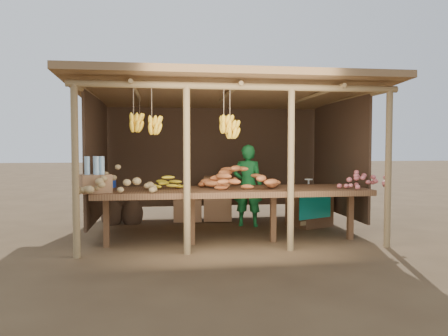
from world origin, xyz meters
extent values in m
plane|color=brown|center=(0.00, 0.00, 0.00)|extent=(60.00, 60.00, 0.00)
cylinder|color=#92754B|center=(-2.10, -1.50, 1.10)|extent=(0.09, 0.09, 2.20)
cylinder|color=#92754B|center=(2.10, -1.50, 1.10)|extent=(0.09, 0.09, 2.20)
cylinder|color=#92754B|center=(-2.10, 1.50, 1.10)|extent=(0.09, 0.09, 2.20)
cylinder|color=#92754B|center=(2.10, 1.50, 1.10)|extent=(0.09, 0.09, 2.20)
cylinder|color=#92754B|center=(-0.70, -1.50, 1.10)|extent=(0.09, 0.09, 2.20)
cylinder|color=#92754B|center=(0.70, -1.50, 1.10)|extent=(0.09, 0.09, 2.20)
cylinder|color=#92754B|center=(0.00, -1.50, 2.20)|extent=(4.40, 0.09, 0.09)
cylinder|color=#92754B|center=(0.00, 1.50, 2.20)|extent=(4.40, 0.09, 0.09)
cube|color=olive|center=(0.00, 0.00, 2.29)|extent=(4.70, 3.50, 0.28)
cube|color=#432E1F|center=(0.00, 1.48, 1.21)|extent=(4.20, 0.04, 1.98)
cube|color=#432E1F|center=(-2.08, 0.20, 1.21)|extent=(0.04, 2.40, 1.98)
cube|color=#432E1F|center=(2.08, 0.20, 1.21)|extent=(0.04, 2.40, 1.98)
cube|color=brown|center=(0.00, -0.95, 0.76)|extent=(3.90, 1.05, 0.08)
cube|color=brown|center=(-1.80, -0.95, 0.36)|extent=(0.08, 0.08, 0.72)
cube|color=brown|center=(-0.60, -0.95, 0.36)|extent=(0.08, 0.08, 0.72)
cube|color=brown|center=(0.60, -0.95, 0.36)|extent=(0.08, 0.08, 0.72)
cube|color=brown|center=(1.80, -0.95, 0.36)|extent=(0.08, 0.08, 0.72)
cylinder|color=navy|center=(-1.90, -0.51, 0.87)|extent=(0.39, 0.39, 0.14)
cube|color=#895E3D|center=(-1.90, -1.22, 0.92)|extent=(0.47, 0.42, 0.24)
imported|color=#197430|center=(0.47, 0.34, 0.72)|extent=(0.61, 0.50, 1.44)
cube|color=brown|center=(1.55, 0.21, 0.30)|extent=(0.82, 0.77, 0.60)
cube|color=#0D9686|center=(1.55, 0.21, 0.63)|extent=(0.91, 0.86, 0.06)
cube|color=#895E3D|center=(0.01, 0.92, 0.23)|extent=(0.54, 0.45, 0.41)
cube|color=#895E3D|center=(0.01, 0.92, 0.63)|extent=(0.54, 0.45, 0.41)
cube|color=#895E3D|center=(-0.55, 0.92, 0.23)|extent=(0.54, 0.45, 0.41)
ellipsoid|color=#432E1F|center=(-1.93, 0.85, 0.23)|extent=(0.40, 0.40, 0.54)
ellipsoid|color=#432E1F|center=(-1.57, 0.85, 0.23)|extent=(0.40, 0.40, 0.54)
camera|label=1|loc=(-1.01, -7.18, 1.43)|focal=35.00mm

